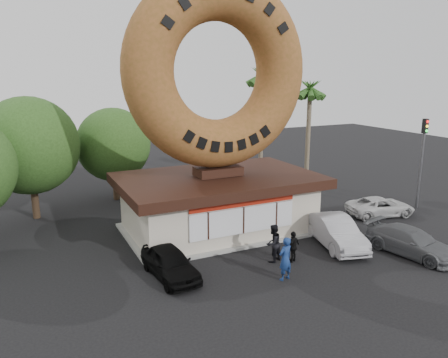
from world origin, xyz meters
TOP-DOWN VIEW (x-y plane):
  - ground at (0.00, 0.00)m, footprint 90.00×90.00m
  - donut_shop at (0.00, 5.98)m, footprint 11.20×7.20m
  - giant_donut at (0.00, 6.00)m, footprint 10.50×2.68m
  - tree_west at (-9.50, 13.00)m, footprint 6.00×6.00m
  - tree_mid at (-4.00, 15.00)m, footprint 5.20×5.20m
  - palm_near at (7.50, 14.00)m, footprint 2.60×2.60m
  - palm_far at (11.00, 12.50)m, footprint 2.60×2.60m
  - street_lamp at (-1.86, 16.00)m, footprint 2.11×0.20m
  - traffic_signal at (14.00, 3.99)m, footprint 0.30×0.38m
  - person_left at (-0.00, -1.02)m, footprint 0.82×0.63m
  - person_center at (0.54, 0.86)m, footprint 1.12×1.00m
  - person_right at (1.41, 0.41)m, footprint 0.99×0.71m
  - car_black at (-4.52, 1.47)m, footprint 1.96×4.13m
  - car_silver at (4.61, 1.13)m, footprint 2.79×5.05m
  - car_grey at (7.31, -1.45)m, footprint 2.82×4.97m
  - car_white at (10.54, 3.86)m, footprint 4.67×2.84m

SIDE VIEW (x-z plane):
  - ground at x=0.00m, z-range 0.00..0.00m
  - car_white at x=10.54m, z-range 0.00..1.21m
  - car_grey at x=7.31m, z-range 0.00..1.36m
  - car_black at x=-4.52m, z-range 0.00..1.36m
  - person_right at x=1.41m, z-range 0.00..1.56m
  - car_silver at x=4.61m, z-range 0.00..1.58m
  - person_center at x=0.54m, z-range 0.00..1.89m
  - person_left at x=0.00m, z-range 0.00..2.00m
  - donut_shop at x=0.00m, z-range -0.13..3.67m
  - traffic_signal at x=14.00m, z-range 0.83..6.90m
  - tree_mid at x=-4.00m, z-range 0.70..7.33m
  - street_lamp at x=-1.86m, z-range 0.48..8.48m
  - tree_west at x=-9.50m, z-range 0.82..8.47m
  - palm_far at x=11.00m, z-range 3.11..11.86m
  - palm_near at x=7.50m, z-range 3.54..13.29m
  - giant_donut at x=0.00m, z-range 3.80..14.30m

